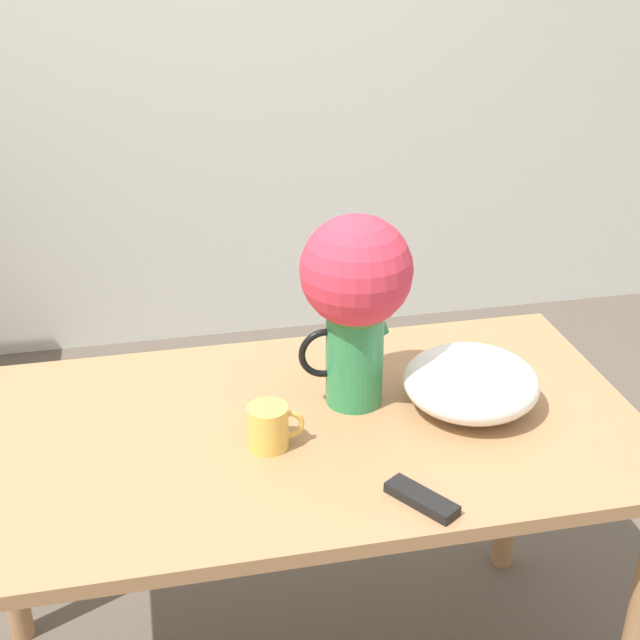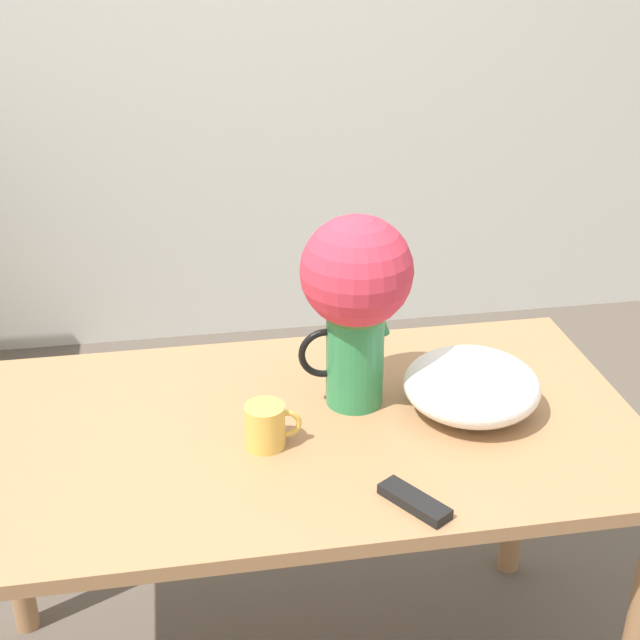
# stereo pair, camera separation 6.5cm
# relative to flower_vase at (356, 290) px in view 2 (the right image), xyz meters

# --- Properties ---
(wall_back) EXTENTS (8.00, 0.05, 2.60)m
(wall_back) POSITION_rel_flower_vase_xyz_m (-0.13, 1.89, 0.27)
(wall_back) COLOR silver
(wall_back) RESTS_ON ground_plane
(table) EXTENTS (1.45, 0.77, 0.77)m
(table) POSITION_rel_flower_vase_xyz_m (-0.15, -0.07, -0.37)
(table) COLOR #A3754C
(table) RESTS_ON ground_plane
(flower_vase) EXTENTS (0.24, 0.23, 0.42)m
(flower_vase) POSITION_rel_flower_vase_xyz_m (0.00, 0.00, 0.00)
(flower_vase) COLOR #2D844C
(flower_vase) RESTS_ON table
(coffee_mug) EXTENTS (0.11, 0.08, 0.09)m
(coffee_mug) POSITION_rel_flower_vase_xyz_m (-0.20, -0.13, -0.22)
(coffee_mug) COLOR gold
(coffee_mug) RESTS_ON table
(white_bowl) EXTENTS (0.29, 0.29, 0.12)m
(white_bowl) POSITION_rel_flower_vase_xyz_m (0.23, -0.08, -0.20)
(white_bowl) COLOR white
(white_bowl) RESTS_ON table
(remote_control) EXTENTS (0.12, 0.14, 0.02)m
(remote_control) POSITION_rel_flower_vase_xyz_m (0.03, -0.37, -0.25)
(remote_control) COLOR black
(remote_control) RESTS_ON table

